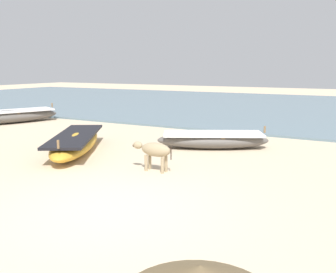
% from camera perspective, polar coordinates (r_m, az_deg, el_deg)
% --- Properties ---
extents(ground, '(80.00, 80.00, 0.00)m').
position_cam_1_polar(ground, '(6.37, -9.23, -11.21)').
color(ground, beige).
extents(sea_water, '(60.00, 20.00, 0.08)m').
position_cam_1_polar(sea_water, '(22.97, 18.68, 4.45)').
color(sea_water, slate).
rests_on(sea_water, ground).
extents(fishing_boat_0, '(2.88, 3.97, 0.71)m').
position_cam_1_polar(fishing_boat_0, '(10.61, -14.42, -0.89)').
color(fishing_boat_0, gold).
rests_on(fishing_boat_0, ground).
extents(fishing_boat_1, '(2.81, 4.35, 0.76)m').
position_cam_1_polar(fishing_boat_1, '(17.10, -24.00, 2.96)').
color(fishing_boat_1, '#5B5651').
rests_on(fishing_boat_1, ground).
extents(fishing_boat_2, '(3.41, 2.36, 0.67)m').
position_cam_1_polar(fishing_boat_2, '(10.84, 7.12, -0.49)').
color(fishing_boat_2, '#5B5651').
rests_on(fishing_boat_2, ground).
extents(calf_near_dun, '(1.05, 0.32, 0.68)m').
position_cam_1_polar(calf_near_dun, '(8.33, -2.16, -2.25)').
color(calf_near_dun, tan).
rests_on(calf_near_dun, ground).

